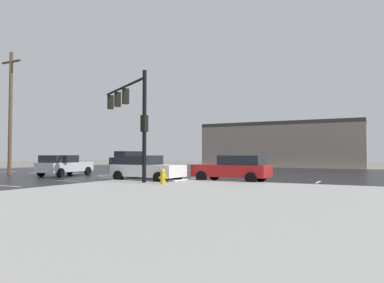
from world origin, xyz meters
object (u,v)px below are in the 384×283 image
sedan_white (145,168)px  sedan_red (234,168)px  suv_navy (129,159)px  sedan_silver (64,165)px  traffic_signal_mast (130,108)px  fire_hydrant (163,176)px  utility_pole_mid (10,110)px

sedan_white → sedan_red: size_ratio=1.02×
suv_navy → sedan_red: bearing=57.8°
suv_navy → sedan_silver: bearing=26.5°
traffic_signal_mast → sedan_red: size_ratio=1.33×
suv_navy → sedan_silver: suv_navy is taller
fire_hydrant → suv_navy: suv_navy is taller
sedan_red → utility_pole_mid: bearing=4.1°
fire_hydrant → sedan_white: 3.57m
fire_hydrant → utility_pole_mid: size_ratio=0.08×
fire_hydrant → sedan_silver: (-11.45, 4.19, 0.32)m
sedan_red → fire_hydrant: bearing=64.2°
sedan_silver → sedan_red: bearing=-94.9°
sedan_white → sedan_silver: 8.96m
sedan_white → sedan_red: bearing=27.4°
traffic_signal_mast → suv_navy: traffic_signal_mast is taller
suv_navy → sedan_silver: (5.69, -15.71, -0.24)m
sedan_silver → utility_pole_mid: bearing=91.5°
suv_navy → fire_hydrant: bearing=47.3°
traffic_signal_mast → suv_navy: size_ratio=1.22×
fire_hydrant → sedan_red: size_ratio=0.17×
fire_hydrant → sedan_silver: size_ratio=0.17×
fire_hydrant → sedan_white: (-2.69, 2.32, 0.32)m
fire_hydrant → utility_pole_mid: utility_pole_mid is taller
sedan_red → traffic_signal_mast: bearing=28.7°
sedan_white → utility_pole_mid: bearing=-179.6°
fire_hydrant → sedan_silver: 12.19m
sedan_white → utility_pole_mid: 14.87m
traffic_signal_mast → sedan_white: bearing=-93.4°
fire_hydrant → suv_navy: (-17.14, 19.89, 0.55)m
suv_navy → sedan_white: bearing=46.0°
traffic_signal_mast → sedan_silver: size_ratio=1.31×
sedan_red → sedan_silver: bearing=2.3°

